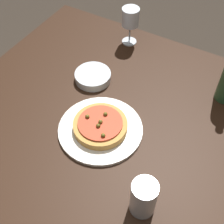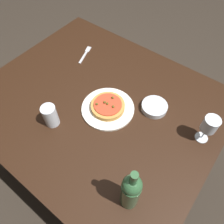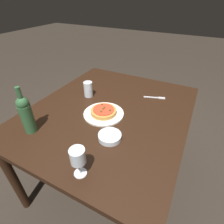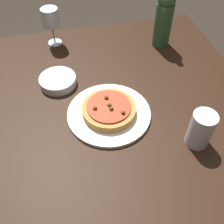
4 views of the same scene
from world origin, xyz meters
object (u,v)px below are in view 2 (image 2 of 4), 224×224
(side_bowl, at_px, (154,107))
(dining_table, at_px, (99,111))
(dinner_plate, at_px, (108,108))
(wine_bottle, at_px, (131,191))
(fork, at_px, (85,54))
(wine_glass, at_px, (210,125))
(pizza, at_px, (108,106))
(water_cup, at_px, (50,116))

(side_bowl, bearing_deg, dining_table, 28.22)
(dinner_plate, height_order, wine_bottle, wine_bottle)
(wine_bottle, bearing_deg, side_bowl, -71.04)
(dining_table, bearing_deg, side_bowl, -151.78)
(dining_table, relative_size, dinner_plate, 4.61)
(dining_table, xyz_separation_m, side_bowl, (-0.27, -0.14, 0.10))
(fork, bearing_deg, wine_glass, -117.08)
(dinner_plate, bearing_deg, pizza, -9.30)
(pizza, xyz_separation_m, water_cup, (0.17, 0.23, 0.03))
(dinner_plate, relative_size, pizza, 1.57)
(dining_table, xyz_separation_m, dinner_plate, (-0.07, 0.01, 0.09))
(dinner_plate, distance_m, water_cup, 0.29)
(pizza, height_order, water_cup, water_cup)
(water_cup, bearing_deg, wine_glass, -149.44)
(dining_table, bearing_deg, fork, -38.78)
(wine_glass, bearing_deg, water_cup, 30.56)
(dinner_plate, height_order, side_bowl, side_bowl)
(wine_bottle, bearing_deg, dining_table, -36.73)
(fork, bearing_deg, pizza, -142.74)
(wine_bottle, bearing_deg, dinner_plate, -41.50)
(pizza, distance_m, fork, 0.46)
(dinner_plate, distance_m, side_bowl, 0.24)
(dinner_plate, bearing_deg, side_bowl, -142.07)
(dinner_plate, bearing_deg, wine_glass, -163.42)
(dinner_plate, height_order, water_cup, water_cup)
(dining_table, relative_size, wine_bottle, 4.33)
(dinner_plate, distance_m, wine_bottle, 0.48)
(pizza, distance_m, water_cup, 0.29)
(wine_glass, bearing_deg, fork, -8.05)
(pizza, bearing_deg, wine_glass, -163.43)
(dinner_plate, xyz_separation_m, pizza, (0.00, -0.00, 0.02))
(wine_bottle, bearing_deg, water_cup, -8.16)
(wine_bottle, relative_size, water_cup, 2.45)
(wine_bottle, height_order, side_bowl, wine_bottle)
(dinner_plate, distance_m, wine_glass, 0.49)
(side_bowl, bearing_deg, fork, -10.64)
(dining_table, bearing_deg, wine_glass, -166.29)
(dining_table, distance_m, pizza, 0.13)
(wine_bottle, height_order, fork, wine_bottle)
(pizza, relative_size, wine_glass, 1.11)
(dinner_plate, height_order, fork, dinner_plate)
(wine_glass, height_order, water_cup, wine_glass)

